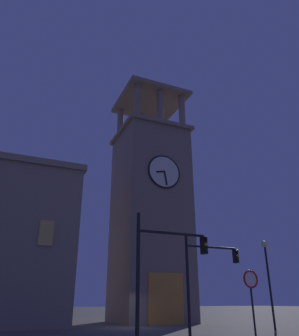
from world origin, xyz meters
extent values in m
plane|color=#56544F|center=(0.00, 0.00, 0.00)|extent=(200.00, 200.00, 0.00)
cube|color=gray|center=(-3.72, -5.02, 9.17)|extent=(6.39, 6.55, 18.33)
cube|color=gray|center=(-3.72, -5.02, 18.53)|extent=(6.99, 7.15, 0.40)
cylinder|color=gray|center=(-6.32, -2.35, 20.71)|extent=(0.70, 0.70, 3.95)
cylinder|color=gray|center=(-3.72, -2.35, 20.71)|extent=(0.70, 0.70, 3.95)
cylinder|color=gray|center=(-1.12, -2.35, 20.71)|extent=(0.70, 0.70, 3.95)
cylinder|color=gray|center=(-6.32, -7.70, 20.71)|extent=(0.70, 0.70, 3.95)
cylinder|color=gray|center=(-3.72, -7.70, 20.71)|extent=(0.70, 0.70, 3.95)
cylinder|color=gray|center=(-1.12, -7.70, 20.71)|extent=(0.70, 0.70, 3.95)
cube|color=gray|center=(-3.72, -5.02, 22.89)|extent=(6.99, 7.15, 0.40)
cylinder|color=black|center=(-3.72, -5.02, 24.33)|extent=(0.12, 0.12, 2.48)
cylinder|color=silver|center=(-3.72, -1.69, 13.16)|extent=(3.17, 0.12, 3.17)
torus|color=black|center=(-3.72, -1.67, 13.16)|extent=(3.33, 0.16, 3.33)
cube|color=black|center=(-3.29, -1.59, 13.08)|extent=(0.88, 0.06, 0.29)
cube|color=black|center=(-3.83, -1.59, 12.50)|extent=(0.33, 0.06, 1.35)
cube|color=orange|center=(-3.72, -1.80, 2.00)|extent=(3.20, 0.24, 4.00)
cube|color=#E0B259|center=(6.53, -0.26, 6.33)|extent=(1.00, 0.12, 1.80)
cylinder|color=black|center=(-0.04, 8.41, 2.61)|extent=(0.16, 0.16, 5.22)
cylinder|color=black|center=(-1.66, 8.41, 4.62)|extent=(3.25, 0.12, 0.12)
cube|color=black|center=(-3.29, 8.41, 4.19)|extent=(0.22, 0.30, 0.75)
sphere|color=#360505|center=(-3.29, 8.59, 4.47)|extent=(0.16, 0.16, 0.16)
sphere|color=orange|center=(-3.29, 8.59, 4.22)|extent=(0.16, 0.16, 0.16)
sphere|color=#063316|center=(-3.29, 8.59, 3.97)|extent=(0.16, 0.16, 0.16)
cylinder|color=black|center=(4.18, 11.87, 2.62)|extent=(0.16, 0.16, 5.23)
cylinder|color=black|center=(2.61, 11.87, 4.49)|extent=(3.13, 0.12, 0.12)
cube|color=black|center=(1.05, 11.87, 4.06)|extent=(0.22, 0.30, 0.75)
sphere|color=#360505|center=(1.05, 12.05, 4.34)|extent=(0.16, 0.16, 0.16)
sphere|color=orange|center=(1.05, 12.05, 4.09)|extent=(0.16, 0.16, 0.16)
sphere|color=#063316|center=(1.05, 12.05, 3.84)|extent=(0.16, 0.16, 0.16)
cylinder|color=black|center=(-7.79, 5.98, 2.66)|extent=(0.14, 0.14, 5.31)
sphere|color=#F9DB8C|center=(-7.79, 5.98, 5.53)|extent=(0.44, 0.44, 0.44)
cylinder|color=black|center=(-0.94, 12.30, 1.38)|extent=(0.08, 0.08, 2.76)
cylinder|color=white|center=(-0.94, 12.34, 2.66)|extent=(0.70, 0.04, 0.70)
torus|color=red|center=(-0.94, 12.36, 2.66)|extent=(0.78, 0.08, 0.78)
camera|label=1|loc=(9.23, 24.65, 1.75)|focal=35.56mm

